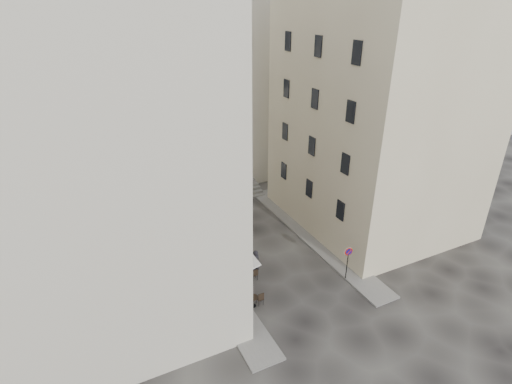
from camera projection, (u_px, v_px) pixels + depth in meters
ground at (280, 270)px, 28.29m from camera, size 90.00×90.00×0.00m
sidewalk_left at (201, 256)px, 29.71m from camera, size 2.00×22.00×0.12m
sidewalk_right at (310, 234)px, 32.47m from camera, size 2.00×18.00×0.12m
building_left at (92, 140)px, 22.07m from camera, size 12.20×16.20×20.60m
building_right at (378, 113)px, 31.22m from camera, size 12.20×14.20×18.60m
building_back at (179, 90)px, 39.20m from camera, size 18.20×10.20×18.60m
cafe_storefront at (217, 256)px, 26.57m from camera, size 1.74×7.30×3.50m
stone_steps at (216, 195)px, 38.28m from camera, size 9.00×3.15×0.80m
bollard_near at (244, 285)px, 25.96m from camera, size 0.12×0.12×0.98m
bollard_mid at (224, 257)px, 28.79m from camera, size 0.12×0.12×0.98m
bollard_far at (207, 234)px, 31.62m from camera, size 0.12×0.12×0.98m
no_parking_sign at (348, 257)px, 26.55m from camera, size 0.59×0.13×2.58m
bistro_table_a at (253, 300)px, 24.76m from camera, size 1.33×0.62×0.94m
bistro_table_b at (249, 276)px, 27.03m from camera, size 1.23×0.58×0.86m
bistro_table_c at (237, 271)px, 27.42m from camera, size 1.41×0.66×0.99m
bistro_table_d at (221, 248)px, 29.97m from camera, size 1.25×0.59×0.88m
bistro_table_e at (209, 244)px, 30.42m from camera, size 1.33×0.62×0.93m
pedestrian at (255, 262)px, 27.49m from camera, size 0.74×0.52×1.94m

